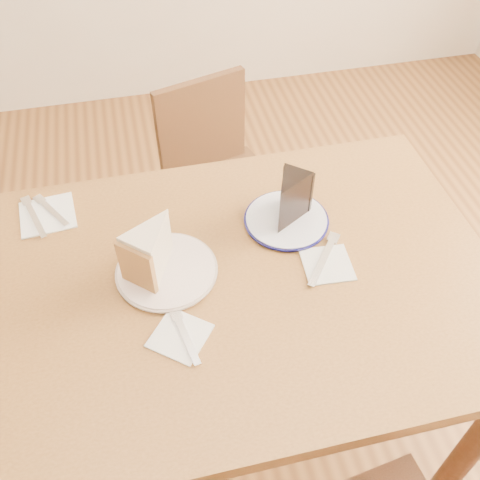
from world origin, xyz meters
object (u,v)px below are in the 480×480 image
Objects in this scene: table at (228,305)px; plate_cream at (167,271)px; chair_far at (220,183)px; chocolate_cake at (288,203)px; carrot_cake at (155,248)px; plate_navy at (286,220)px.

table is 0.17m from plate_cream.
chair_far is 0.67m from chocolate_cake.
carrot_cake is at bearing 50.64° from chair_far.
plate_navy is (0.17, 0.14, 0.10)m from table.
chair_far is 6.99× the size of chocolate_cake.
carrot_cake is 1.08× the size of chocolate_cake.
chocolate_cake reaches higher than table.
plate_navy is 0.06m from chocolate_cake.
plate_navy is at bearing 17.08° from plate_cream.
chocolate_cake is at bearing 37.83° from table.
plate_navy reaches higher than table.
plate_cream is at bearing 159.83° from table.
chocolate_cake is at bearing -105.08° from plate_navy.
carrot_cake reaches higher than chair_far.
plate_cream is (-0.13, 0.05, 0.10)m from table.
plate_cream and plate_navy have the same top height.
chocolate_cake is at bearing 55.12° from carrot_cake.
carrot_cake is (-0.14, 0.06, 0.17)m from table.
chocolate_cake is (0.30, 0.09, 0.06)m from plate_cream.
plate_navy is at bearing 55.86° from carrot_cake.
plate_cream is 1.95× the size of chocolate_cake.
carrot_cake is (-0.32, -0.08, 0.06)m from plate_navy.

